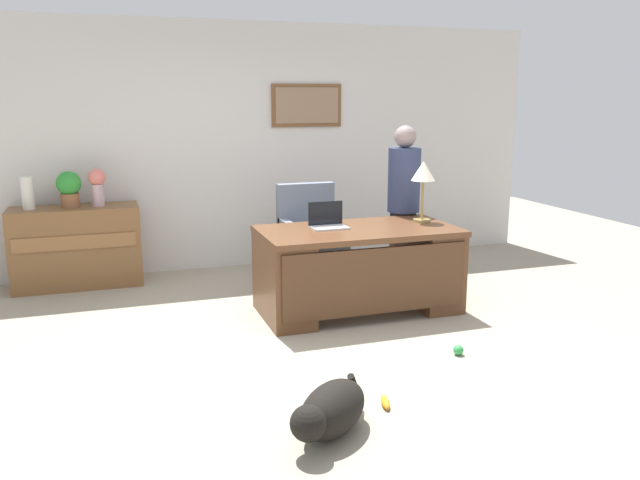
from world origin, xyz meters
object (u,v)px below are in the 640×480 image
Objects in this scene: potted_plant at (69,188)px; laptop at (328,221)px; desk_lamp at (423,175)px; dog_lying at (330,411)px; dog_toy_ball at (458,350)px; person_standing at (403,206)px; vase_empty at (28,193)px; vase_with_flowers at (97,185)px; dog_toy_plush at (385,402)px; credenza at (77,247)px; desk at (359,267)px; armchair at (310,239)px.

laptop is at bearing -34.71° from potted_plant.
dog_lying is at bearing -127.91° from desk_lamp.
person_standing is at bearing 77.92° from dog_toy_ball.
dog_lying is at bearing -63.45° from vase_empty.
vase_with_flowers is 2.14× the size of dog_toy_plush.
potted_plant is at bearing 0.00° from vase_empty.
vase_empty reaches higher than credenza.
vase_with_flowers reaches higher than dog_toy_plush.
desk_lamp reaches higher than dog_lying.
dog_toy_ball is (0.33, -1.19, -0.37)m from desk.
desk_lamp is (0.81, -0.87, 0.73)m from armchair.
person_standing is 4.33× the size of vase_with_flowers.
desk is 3.32m from vase_empty.
dog_lying is 0.53m from dog_toy_plush.
dog_lying is (-0.85, -3.00, -0.31)m from armchair.
dog_lying is at bearing -148.30° from dog_toy_ball.
vase_empty is 0.88× the size of potted_plant.
desk_lamp is (-0.03, -0.45, 0.36)m from person_standing.
desk_lamp is at bearing 11.33° from desk.
armchair is 3.13m from dog_lying.
vase_empty is 4.11× the size of dog_toy_ball.
desk is 1.05m from desk_lamp.
dog_lying is 1.70× the size of potted_plant.
desk_lamp is at bearing 52.09° from dog_lying.
dog_toy_plush is (2.29, -3.43, -0.95)m from vase_empty.
laptop is 0.89× the size of potted_plant.
dog_lying is 1.92× the size of laptop.
credenza is at bearing -179.69° from vase_with_flowers.
laptop is 1.65m from dog_toy_ball.
vase_empty is (-2.68, 0.67, 0.51)m from armchair.
armchair is at bearing 133.15° from desk_lamp.
person_standing reaches higher than dog_lying.
desk_lamp is 1.56× the size of potted_plant.
vase_with_flowers reaches higher than armchair.
credenza is at bearing 145.00° from laptop.
dog_lying is (-0.98, -2.00, -0.26)m from desk.
person_standing is (0.84, -0.42, 0.37)m from armchair.
vase_empty reaches higher than dog_toy_plush.
armchair is 2.83m from dog_toy_plush.
person_standing is at bearing 56.81° from dog_lying.
dog_toy_ball is at bearing -45.99° from potted_plant.
dog_toy_ball is (-0.35, -1.33, -1.16)m from desk_lamp.
dog_lying is 3.49× the size of dog_toy_plush.
dog_toy_ball is at bearing -104.87° from desk_lamp.
dog_toy_plush is at bearing -98.21° from armchair.
dog_toy_ball is at bearing -66.92° from laptop.
vase_empty reaches higher than armchair.
person_standing is 3.16m from dog_lying.
desk_lamp reaches higher than credenza.
potted_plant is (-0.26, 0.00, -0.02)m from vase_with_flowers.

